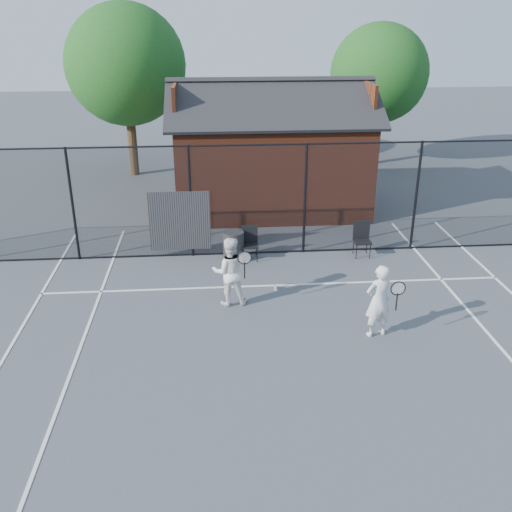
{
  "coord_description": "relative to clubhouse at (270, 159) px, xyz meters",
  "views": [
    {
      "loc": [
        -1.44,
        -9.2,
        6.08
      ],
      "look_at": [
        -0.51,
        2.28,
        1.1
      ],
      "focal_mm": 40.0,
      "sensor_mm": 36.0,
      "label": 1
    }
  ],
  "objects": [
    {
      "name": "player_front",
      "position": [
        1.29,
        -8.41,
        -0.83
      ],
      "size": [
        0.73,
        0.57,
        1.55
      ],
      "color": "silver",
      "rests_on": "ground"
    },
    {
      "name": "player_back",
      "position": [
        -1.61,
        -6.81,
        -0.81
      ],
      "size": [
        0.87,
        0.64,
        1.58
      ],
      "color": "white",
      "rests_on": "ground"
    },
    {
      "name": "tree_right",
      "position": [
        5.0,
        5.5,
        2.1
      ],
      "size": [
        3.97,
        3.97,
        5.7
      ],
      "color": "#382A16",
      "rests_on": "ground"
    },
    {
      "name": "waste_bin",
      "position": [
        -1.42,
        -4.4,
        -1.21
      ],
      "size": [
        0.55,
        0.55,
        0.8
      ],
      "primitive_type": "cylinder",
      "rotation": [
        0.0,
        0.0,
        -0.01
      ],
      "color": "black",
      "rests_on": "ground"
    },
    {
      "name": "court_lines",
      "position": [
        -0.5,
        -10.32,
        -1.6
      ],
      "size": [
        11.02,
        18.0,
        0.01
      ],
      "color": "white",
      "rests_on": "ground"
    },
    {
      "name": "chair_left",
      "position": [
        -0.99,
        -4.4,
        -1.16
      ],
      "size": [
        0.43,
        0.45,
        0.89
      ],
      "primitive_type": "cube",
      "rotation": [
        0.0,
        0.0,
        -0.01
      ],
      "color": "black",
      "rests_on": "ground"
    },
    {
      "name": "ground",
      "position": [
        -0.5,
        -9.0,
        -1.61
      ],
      "size": [
        80.0,
        80.0,
        0.0
      ],
      "primitive_type": "plane",
      "color": "#494E54",
      "rests_on": "ground"
    },
    {
      "name": "chair_right",
      "position": [
        2.02,
        -4.4,
        -1.15
      ],
      "size": [
        0.45,
        0.47,
        0.92
      ],
      "primitive_type": "cube",
      "rotation": [
        0.0,
        0.0,
        -0.02
      ],
      "color": "black",
      "rests_on": "ground"
    },
    {
      "name": "tree_left",
      "position": [
        -5.0,
        4.5,
        2.58
      ],
      "size": [
        4.48,
        4.48,
        6.44
      ],
      "color": "#382A16",
      "rests_on": "ground"
    },
    {
      "name": "clubhouse",
      "position": [
        0.0,
        0.0,
        0.0
      ],
      "size": [
        6.5,
        4.36,
        4.19
      ],
      "color": "maroon",
      "rests_on": "ground"
    },
    {
      "name": "fence",
      "position": [
        -0.8,
        -4.0,
        -0.16
      ],
      "size": [
        22.04,
        3.0,
        3.0
      ],
      "color": "black",
      "rests_on": "ground"
    }
  ]
}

